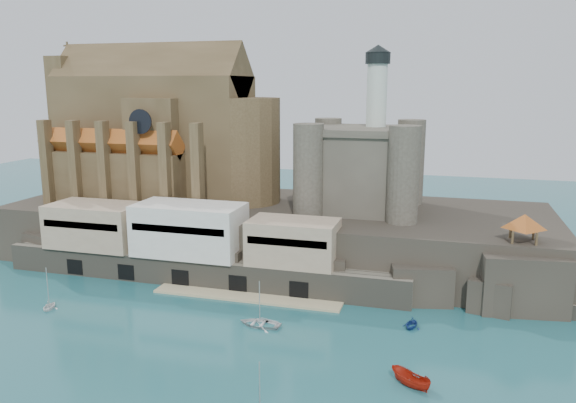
{
  "coord_description": "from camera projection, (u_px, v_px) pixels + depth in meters",
  "views": [
    {
      "loc": [
        30.85,
        -59.13,
        32.36
      ],
      "look_at": [
        4.69,
        32.0,
        12.63
      ],
      "focal_mm": 35.0,
      "sensor_mm": 36.0,
      "label": 1
    }
  ],
  "objects": [
    {
      "name": "pavilion",
      "position": [
        524.0,
        223.0,
        81.1
      ],
      "size": [
        6.4,
        6.4,
        5.4
      ],
      "color": "#4A3A22",
      "rests_on": "rock_outcrop"
    },
    {
      "name": "quay",
      "position": [
        188.0,
        245.0,
        93.8
      ],
      "size": [
        70.0,
        12.0,
        13.05
      ],
      "color": "#666152",
      "rests_on": "ground"
    },
    {
      "name": "boat_6",
      "position": [
        260.0,
        325.0,
        77.02
      ],
      "size": [
        1.47,
        4.26,
        5.88
      ],
      "primitive_type": "imported",
      "rotation": [
        0.0,
        0.0,
        4.65
      ],
      "color": "silver",
      "rests_on": "ground"
    },
    {
      "name": "castle_keep",
      "position": [
        362.0,
        164.0,
        101.15
      ],
      "size": [
        21.2,
        21.2,
        29.3
      ],
      "color": "#464237",
      "rests_on": "promontory"
    },
    {
      "name": "rock_outcrop",
      "position": [
        519.0,
        281.0,
        82.73
      ],
      "size": [
        14.5,
        10.5,
        8.7
      ],
      "color": "black",
      "rests_on": "ground"
    },
    {
      "name": "promontory",
      "position": [
        274.0,
        232.0,
        106.67
      ],
      "size": [
        100.0,
        36.0,
        10.0
      ],
      "color": "black",
      "rests_on": "ground"
    },
    {
      "name": "boat_5",
      "position": [
        410.0,
        386.0,
        61.57
      ],
      "size": [
        2.61,
        2.59,
        4.99
      ],
      "primitive_type": "imported",
      "rotation": [
        0.0,
        0.0,
        4.18
      ],
      "color": "#AD200E",
      "rests_on": "ground"
    },
    {
      "name": "boat_4",
      "position": [
        50.0,
        309.0,
        82.59
      ],
      "size": [
        2.94,
        2.04,
        3.16
      ],
      "primitive_type": "imported",
      "rotation": [
        0.0,
        0.0,
        3.29
      ],
      "color": "white",
      "rests_on": "ground"
    },
    {
      "name": "ground",
      "position": [
        182.0,
        347.0,
        70.57
      ],
      "size": [
        300.0,
        300.0,
        0.0
      ],
      "primitive_type": "plane",
      "color": "#1A5258",
      "rests_on": "ground"
    },
    {
      "name": "church",
      "position": [
        163.0,
        137.0,
        111.97
      ],
      "size": [
        47.0,
        25.93,
        30.51
      ],
      "color": "#4A3A22",
      "rests_on": "promontory"
    },
    {
      "name": "boat_7",
      "position": [
        411.0,
        327.0,
        76.36
      ],
      "size": [
        3.24,
        2.43,
        3.35
      ],
      "primitive_type": "imported",
      "rotation": [
        0.0,
        0.0,
        6.03
      ],
      "color": "navy",
      "rests_on": "ground"
    }
  ]
}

